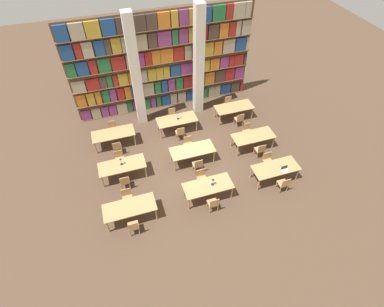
# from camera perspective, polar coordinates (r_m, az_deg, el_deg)

# --- Properties ---
(ground_plane) EXTENTS (40.00, 40.00, 0.00)m
(ground_plane) POSITION_cam_1_polar(r_m,az_deg,el_deg) (14.86, -0.28, -1.25)
(ground_plane) COLOR #4C3828
(bookshelf_bank) EXTENTS (9.96, 0.35, 5.50)m
(bookshelf_bank) POSITION_cam_1_polar(r_m,az_deg,el_deg) (16.83, -5.45, 16.79)
(bookshelf_bank) COLOR brown
(bookshelf_bank) RESTS_ON ground_plane
(pillar_left) EXTENTS (0.48, 0.48, 6.00)m
(pillar_left) POSITION_cam_1_polar(r_m,az_deg,el_deg) (15.62, -10.72, 14.77)
(pillar_left) COLOR silver
(pillar_left) RESTS_ON ground_plane
(pillar_center) EXTENTS (0.48, 0.48, 6.00)m
(pillar_center) POSITION_cam_1_polar(r_m,az_deg,el_deg) (16.25, 1.28, 16.87)
(pillar_center) COLOR silver
(pillar_center) RESTS_ON ground_plane
(reading_table_0) EXTENTS (2.12, 0.92, 0.78)m
(reading_table_0) POSITION_cam_1_polar(r_m,az_deg,el_deg) (12.53, -11.80, -10.16)
(reading_table_0) COLOR tan
(reading_table_0) RESTS_ON ground_plane
(chair_0) EXTENTS (0.42, 0.40, 0.88)m
(chair_0) POSITION_cam_1_polar(r_m,az_deg,el_deg) (12.30, -11.09, -13.51)
(chair_0) COLOR tan
(chair_0) RESTS_ON ground_plane
(chair_1) EXTENTS (0.42, 0.40, 0.88)m
(chair_1) POSITION_cam_1_polar(r_m,az_deg,el_deg) (13.15, -12.23, -8.11)
(chair_1) COLOR tan
(chair_1) RESTS_ON ground_plane
(reading_table_1) EXTENTS (2.12, 0.92, 0.78)m
(reading_table_1) POSITION_cam_1_polar(r_m,az_deg,el_deg) (12.93, 3.06, -6.32)
(reading_table_1) COLOR tan
(reading_table_1) RESTS_ON ground_plane
(chair_2) EXTENTS (0.42, 0.40, 0.88)m
(chair_2) POSITION_cam_1_polar(r_m,az_deg,el_deg) (12.70, 4.09, -9.48)
(chair_2) COLOR tan
(chair_2) RESTS_ON ground_plane
(chair_3) EXTENTS (0.42, 0.40, 0.88)m
(chair_3) POSITION_cam_1_polar(r_m,az_deg,el_deg) (13.53, 1.86, -4.55)
(chair_3) COLOR tan
(chair_3) RESTS_ON ground_plane
(desk_lamp_0) EXTENTS (0.14, 0.14, 0.39)m
(desk_lamp_0) POSITION_cam_1_polar(r_m,az_deg,el_deg) (12.71, 4.02, -5.19)
(desk_lamp_0) COLOR #232328
(desk_lamp_0) RESTS_ON reading_table_1
(reading_table_2) EXTENTS (2.12, 0.92, 0.78)m
(reading_table_2) POSITION_cam_1_polar(r_m,az_deg,el_deg) (14.08, 15.63, -2.79)
(reading_table_2) COLOR tan
(reading_table_2) RESTS_ON ground_plane
(chair_4) EXTENTS (0.42, 0.40, 0.88)m
(chair_4) POSITION_cam_1_polar(r_m,az_deg,el_deg) (13.89, 17.06, -5.53)
(chair_4) COLOR tan
(chair_4) RESTS_ON ground_plane
(chair_5) EXTENTS (0.42, 0.40, 0.88)m
(chair_5) POSITION_cam_1_polar(r_m,az_deg,el_deg) (14.66, 14.23, -1.25)
(chair_5) COLOR tan
(chair_5) RESTS_ON ground_plane
(laptop) EXTENTS (0.32, 0.22, 0.21)m
(laptop) POSITION_cam_1_polar(r_m,az_deg,el_deg) (13.99, 17.26, -2.95)
(laptop) COLOR silver
(laptop) RESTS_ON reading_table_2
(reading_table_3) EXTENTS (2.12, 0.92, 0.78)m
(reading_table_3) POSITION_cam_1_polar(r_m,az_deg,el_deg) (14.03, -13.17, -2.35)
(reading_table_3) COLOR tan
(reading_table_3) RESTS_ON ground_plane
(chair_6) EXTENTS (0.42, 0.40, 0.88)m
(chair_6) POSITION_cam_1_polar(r_m,az_deg,el_deg) (13.70, -12.72, -5.23)
(chair_6) COLOR tan
(chair_6) RESTS_ON ground_plane
(chair_7) EXTENTS (0.42, 0.40, 0.88)m
(chair_7) POSITION_cam_1_polar(r_m,az_deg,el_deg) (14.70, -13.61, -0.89)
(chair_7) COLOR tan
(chair_7) RESTS_ON ground_plane
(desk_lamp_1) EXTENTS (0.14, 0.14, 0.40)m
(desk_lamp_1) POSITION_cam_1_polar(r_m,az_deg,el_deg) (13.81, -13.42, -1.28)
(desk_lamp_1) COLOR #232328
(desk_lamp_1) RESTS_ON reading_table_3
(reading_table_4) EXTENTS (2.12, 0.92, 0.78)m
(reading_table_4) POSITION_cam_1_polar(r_m,az_deg,el_deg) (14.33, 0.07, 0.52)
(reading_table_4) COLOR tan
(reading_table_4) RESTS_ON ground_plane
(chair_8) EXTENTS (0.42, 0.40, 0.88)m
(chair_8) POSITION_cam_1_polar(r_m,az_deg,el_deg) (14.02, 1.11, -2.15)
(chair_8) COLOR tan
(chair_8) RESTS_ON ground_plane
(chair_9) EXTENTS (0.42, 0.40, 0.88)m
(chair_9) POSITION_cam_1_polar(r_m,az_deg,el_deg) (15.00, -0.70, 1.88)
(chair_9) COLOR tan
(chair_9) RESTS_ON ground_plane
(reading_table_5) EXTENTS (2.12, 0.92, 0.78)m
(reading_table_5) POSITION_cam_1_polar(r_m,az_deg,el_deg) (15.34, 11.59, 3.12)
(reading_table_5) COLOR tan
(reading_table_5) RESTS_ON ground_plane
(chair_10) EXTENTS (0.42, 0.40, 0.88)m
(chair_10) POSITION_cam_1_polar(r_m,az_deg,el_deg) (15.07, 12.85, 0.70)
(chair_10) COLOR tan
(chair_10) RESTS_ON ground_plane
(chair_11) EXTENTS (0.42, 0.40, 0.88)m
(chair_11) POSITION_cam_1_polar(r_m,az_deg,el_deg) (15.98, 10.46, 4.31)
(chair_11) COLOR tan
(chair_11) RESTS_ON ground_plane
(reading_table_6) EXTENTS (2.12, 0.92, 0.78)m
(reading_table_6) POSITION_cam_1_polar(r_m,az_deg,el_deg) (15.68, -14.75, 3.54)
(reading_table_6) COLOR tan
(reading_table_6) RESTS_ON ground_plane
(chair_12) EXTENTS (0.42, 0.40, 0.88)m
(chair_12) POSITION_cam_1_polar(r_m,az_deg,el_deg) (15.28, -14.09, 1.18)
(chair_12) COLOR tan
(chair_12) RESTS_ON ground_plane
(chair_13) EXTENTS (0.42, 0.40, 0.88)m
(chair_13) POSITION_cam_1_polar(r_m,az_deg,el_deg) (16.39, -14.80, 4.67)
(chair_13) COLOR tan
(chair_13) RESTS_ON ground_plane
(reading_table_7) EXTENTS (2.12, 0.92, 0.78)m
(reading_table_7) POSITION_cam_1_polar(r_m,az_deg,el_deg) (16.02, -2.91, 6.32)
(reading_table_7) COLOR tan
(reading_table_7) RESTS_ON ground_plane
(chair_14) EXTENTS (0.42, 0.40, 0.88)m
(chair_14) POSITION_cam_1_polar(r_m,az_deg,el_deg) (15.61, -2.27, 4.01)
(chair_14) COLOR tan
(chair_14) RESTS_ON ground_plane
(chair_15) EXTENTS (0.42, 0.40, 0.88)m
(chair_15) POSITION_cam_1_polar(r_m,az_deg,el_deg) (16.71, -3.71, 7.25)
(chair_15) COLOR tan
(chair_15) RESTS_ON ground_plane
(desk_lamp_2) EXTENTS (0.14, 0.14, 0.46)m
(desk_lamp_2) POSITION_cam_1_polar(r_m,az_deg,el_deg) (15.80, -2.70, 7.47)
(desk_lamp_2) COLOR #232328
(desk_lamp_2) RESTS_ON reading_table_7
(reading_table_8) EXTENTS (2.12, 0.92, 0.78)m
(reading_table_8) POSITION_cam_1_polar(r_m,az_deg,el_deg) (17.01, 8.01, 8.59)
(reading_table_8) COLOR tan
(reading_table_8) RESTS_ON ground_plane
(chair_16) EXTENTS (0.42, 0.40, 0.88)m
(chair_16) POSITION_cam_1_polar(r_m,az_deg,el_deg) (16.63, 9.00, 6.49)
(chair_16) COLOR tan
(chair_16) RESTS_ON ground_plane
(chair_17) EXTENTS (0.42, 0.40, 0.88)m
(chair_17) POSITION_cam_1_polar(r_m,az_deg,el_deg) (17.68, 7.01, 9.44)
(chair_17) COLOR tan
(chair_17) RESTS_ON ground_plane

